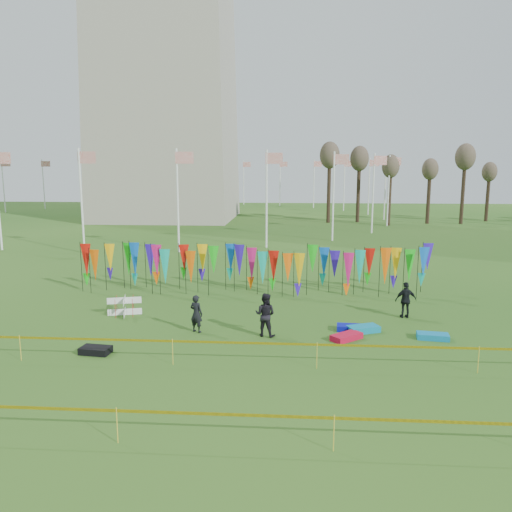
# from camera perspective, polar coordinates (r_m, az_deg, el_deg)

# --- Properties ---
(ground) EXTENTS (160.00, 160.00, 0.00)m
(ground) POSITION_cam_1_polar(r_m,az_deg,el_deg) (18.51, -2.50, -10.43)
(ground) COLOR #245217
(ground) RESTS_ON ground
(flagpole_ring) EXTENTS (57.40, 56.16, 8.00)m
(flagpole_ring) POSITION_cam_1_polar(r_m,az_deg,el_deg) (67.22, -9.85, 7.67)
(flagpole_ring) COLOR white
(flagpole_ring) RESTS_ON ground
(banner_row) EXTENTS (18.64, 0.64, 2.46)m
(banner_row) POSITION_cam_1_polar(r_m,az_deg,el_deg) (26.04, 0.14, -0.84)
(banner_row) COLOR black
(banner_row) RESTS_ON ground
(caution_tape_near) EXTENTS (26.00, 0.02, 0.90)m
(caution_tape_near) POSITION_cam_1_polar(r_m,az_deg,el_deg) (16.65, -3.98, -9.95)
(caution_tape_near) COLOR #DAC204
(caution_tape_near) RESTS_ON ground
(caution_tape_far) EXTENTS (26.00, 0.02, 0.90)m
(caution_tape_far) POSITION_cam_1_polar(r_m,az_deg,el_deg) (12.27, -7.25, -17.58)
(caution_tape_far) COLOR #DAC204
(caution_tape_far) RESTS_ON ground
(box_kite) EXTENTS (0.76, 0.76, 0.84)m
(box_kite) POSITION_cam_1_polar(r_m,az_deg,el_deg) (23.02, -14.79, -5.57)
(box_kite) COLOR red
(box_kite) RESTS_ON ground
(person_left) EXTENTS (0.67, 0.60, 1.52)m
(person_left) POSITION_cam_1_polar(r_m,az_deg,el_deg) (20.10, -6.83, -6.55)
(person_left) COLOR black
(person_left) RESTS_ON ground
(person_mid) EXTENTS (0.94, 0.73, 1.71)m
(person_mid) POSITION_cam_1_polar(r_m,az_deg,el_deg) (19.49, 1.06, -6.72)
(person_mid) COLOR black
(person_mid) RESTS_ON ground
(person_right) EXTENTS (0.98, 0.63, 1.59)m
(person_right) POSITION_cam_1_polar(r_m,az_deg,el_deg) (22.79, 16.75, -4.84)
(person_right) COLOR black
(person_right) RESTS_ON ground
(kite_bag_turquoise) EXTENTS (1.38, 1.04, 0.25)m
(kite_bag_turquoise) POSITION_cam_1_polar(r_m,az_deg,el_deg) (20.60, 12.16, -8.15)
(kite_bag_turquoise) COLOR #0B85AD
(kite_bag_turquoise) RESTS_ON ground
(kite_bag_blue) EXTENTS (1.14, 0.67, 0.23)m
(kite_bag_blue) POSITION_cam_1_polar(r_m,az_deg,el_deg) (20.66, 10.78, -8.07)
(kite_bag_blue) COLOR #0B12B5
(kite_bag_blue) RESTS_ON ground
(kite_bag_red) EXTENTS (1.33, 1.25, 0.23)m
(kite_bag_red) POSITION_cam_1_polar(r_m,az_deg,el_deg) (19.58, 10.30, -9.07)
(kite_bag_red) COLOR red
(kite_bag_red) RESTS_ON ground
(kite_bag_black) EXTENTS (1.11, 0.72, 0.24)m
(kite_bag_black) POSITION_cam_1_polar(r_m,az_deg,el_deg) (18.78, -17.87, -10.21)
(kite_bag_black) COLOR black
(kite_bag_black) RESTS_ON ground
(kite_bag_teal) EXTENTS (1.24, 0.72, 0.22)m
(kite_bag_teal) POSITION_cam_1_polar(r_m,az_deg,el_deg) (20.49, 19.55, -8.64)
(kite_bag_teal) COLOR #0D7FBC
(kite_bag_teal) RESTS_ON ground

